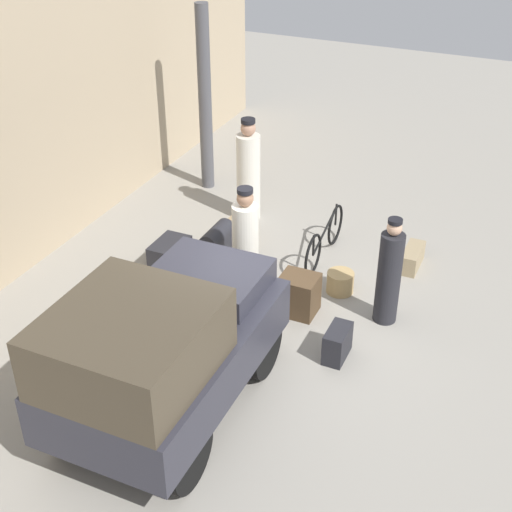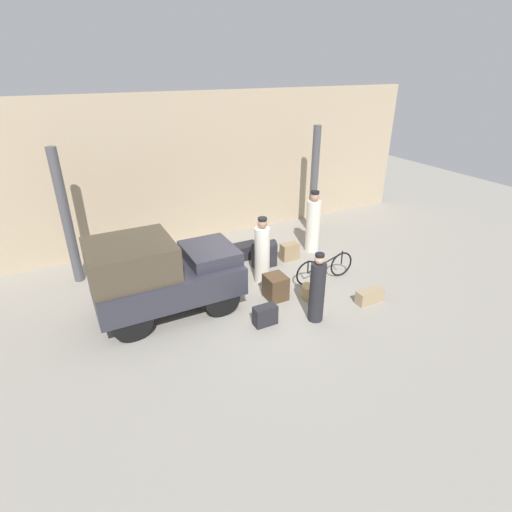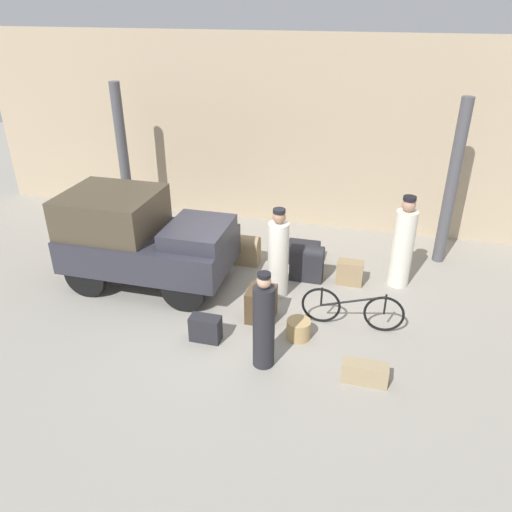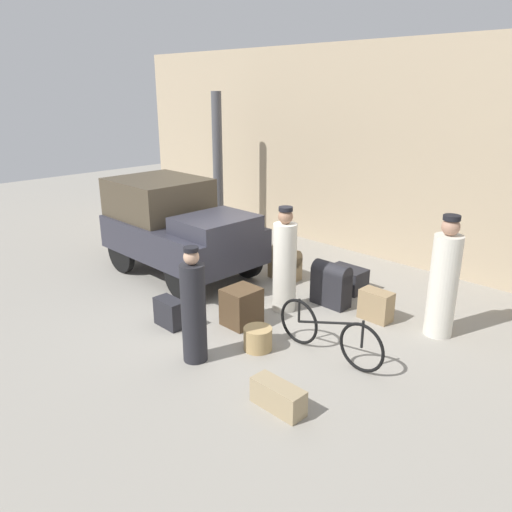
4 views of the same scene
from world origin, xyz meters
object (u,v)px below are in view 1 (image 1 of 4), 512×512
suitcase_tan_flat (238,231)px  truck (161,347)px  trunk_wicker_pale (170,254)px  suitcase_small_leather (299,295)px  wicker_basket (340,282)px  porter_with_bicycle (246,248)px  trunk_large_brown (412,258)px  trunk_barrel_dark (217,247)px  suitcase_black_upright (337,343)px  porter_carrying_trunk (389,275)px  bicycle (325,239)px  trunk_umber_medium (151,291)px  porter_standing_middle (248,174)px

suitcase_tan_flat → truck: bearing=-166.6°
trunk_wicker_pale → suitcase_small_leather: bearing=-98.4°
wicker_basket → porter_with_bicycle: bearing=116.9°
trunk_large_brown → suitcase_small_leather: bearing=147.5°
trunk_barrel_dark → suitcase_black_upright: bearing=-118.0°
truck → trunk_large_brown: bearing=-22.9°
suitcase_black_upright → suitcase_tan_flat: (2.17, 2.50, 0.02)m
truck → suitcase_black_upright: 2.54m
suitcase_tan_flat → porter_carrying_trunk: bearing=-110.7°
trunk_large_brown → suitcase_black_upright: (-2.66, 0.37, 0.06)m
truck → suitcase_small_leather: 2.79m
trunk_large_brown → porter_carrying_trunk: bearing=179.5°
bicycle → trunk_umber_medium: (-2.43, 1.80, -0.02)m
porter_with_bicycle → trunk_wicker_pale: (0.25, 1.46, -0.60)m
porter_with_bicycle → suitcase_small_leather: (-0.10, -0.89, -0.51)m
wicker_basket → porter_carrying_trunk: size_ratio=0.25×
porter_carrying_trunk → suitcase_tan_flat: bearing=69.3°
bicycle → suitcase_small_leather: (-1.59, -0.17, -0.05)m
suitcase_small_leather → porter_standing_middle: bearing=38.6°
trunk_barrel_dark → porter_with_bicycle: bearing=-122.5°
trunk_wicker_pale → suitcase_tan_flat: 1.28m
trunk_umber_medium → suitcase_small_leather: trunk_umber_medium is taller
trunk_umber_medium → trunk_barrel_dark: bearing=-14.8°
truck → suitcase_black_upright: bearing=-39.6°
trunk_wicker_pale → trunk_barrel_dark: size_ratio=0.90×
truck → trunk_wicker_pale: 3.49m
porter_carrying_trunk → suitcase_small_leather: (-0.34, 1.20, -0.45)m
porter_carrying_trunk → suitcase_black_upright: porter_carrying_trunk is taller
wicker_basket → suitcase_small_leather: size_ratio=0.68×
porter_standing_middle → trunk_large_brown: porter_standing_middle is taller
porter_with_bicycle → trunk_umber_medium: size_ratio=2.76×
trunk_large_brown → suitcase_tan_flat: (-0.50, 2.87, 0.08)m
trunk_large_brown → trunk_umber_medium: bearing=130.9°
porter_standing_middle → suitcase_tan_flat: (-0.95, -0.24, -0.61)m
bicycle → porter_with_bicycle: size_ratio=1.00×
truck → trunk_wicker_pale: truck is taller
suitcase_small_leather → trunk_large_brown: bearing=-32.5°
trunk_barrel_dark → suitcase_small_leather: bearing=-109.0°
bicycle → trunk_umber_medium: 3.02m
suitcase_small_leather → trunk_barrel_dark: trunk_barrel_dark is taller
truck → bicycle: bearing=-7.1°
truck → porter_with_bicycle: (2.71, 0.20, -0.19)m
porter_carrying_trunk → trunk_large_brown: bearing=-0.5°
porter_standing_middle → suitcase_small_leather: 3.08m
trunk_umber_medium → trunk_wicker_pale: 1.26m
trunk_umber_medium → suitcase_small_leather: 2.14m
bicycle → suitcase_black_upright: bearing=-156.5°
suitcase_tan_flat → porter_with_bicycle: bearing=-150.1°
suitcase_tan_flat → porter_standing_middle: bearing=14.3°
truck → wicker_basket: size_ratio=7.79×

